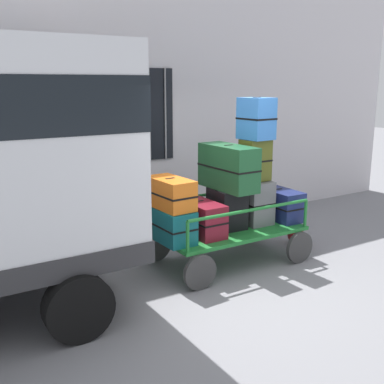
{
  "coord_description": "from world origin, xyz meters",
  "views": [
    {
      "loc": [
        -3.39,
        -4.65,
        2.52
      ],
      "look_at": [
        -0.19,
        0.46,
        1.11
      ],
      "focal_mm": 43.78,
      "sensor_mm": 36.0,
      "label": 1
    }
  ],
  "objects": [
    {
      "name": "suitcase_center_middle",
      "position": [
        0.41,
        0.48,
        1.38
      ],
      "size": [
        0.4,
        0.96,
        0.62
      ],
      "color": "#194C28",
      "rests_on": "suitcase_center_bottom"
    },
    {
      "name": "suitcase_midright_top",
      "position": [
        0.88,
        0.48,
        2.03
      ],
      "size": [
        0.41,
        0.48,
        0.59
      ],
      "color": "#3372C6",
      "rests_on": "suitcase_midright_middle"
    },
    {
      "name": "building_wall",
      "position": [
        -0.0,
        2.51,
        2.5
      ],
      "size": [
        12.0,
        0.38,
        5.0
      ],
      "color": "silver",
      "rests_on": "ground"
    },
    {
      "name": "ground_plane",
      "position": [
        0.0,
        0.0,
        0.0
      ],
      "size": [
        40.0,
        40.0,
        0.0
      ],
      "primitive_type": "plane",
      "color": "gray"
    },
    {
      "name": "suitcase_midright_bottom",
      "position": [
        0.88,
        0.47,
        0.82
      ],
      "size": [
        0.41,
        0.51,
        0.64
      ],
      "color": "slate",
      "rests_on": "luggage_cart"
    },
    {
      "name": "suitcase_left_bottom",
      "position": [
        -0.54,
        0.46,
        0.72
      ],
      "size": [
        0.4,
        0.82,
        0.44
      ],
      "color": "#0F5960",
      "rests_on": "luggage_cart"
    },
    {
      "name": "suitcase_midleft_bottom",
      "position": [
        -0.06,
        0.49,
        0.73
      ],
      "size": [
        0.38,
        0.87,
        0.46
      ],
      "color": "maroon",
      "rests_on": "luggage_cart"
    },
    {
      "name": "backpack",
      "position": [
        1.78,
        0.52,
        0.22
      ],
      "size": [
        0.27,
        0.22,
        0.44
      ],
      "color": "maroon",
      "rests_on": "ground"
    },
    {
      "name": "suitcase_midright_middle",
      "position": [
        0.88,
        0.48,
        1.44
      ],
      "size": [
        0.39,
        0.33,
        0.59
      ],
      "color": "#4C5119",
      "rests_on": "suitcase_midright_bottom"
    },
    {
      "name": "suitcase_center_bottom",
      "position": [
        0.41,
        0.5,
        0.79
      ],
      "size": [
        0.44,
        0.53,
        0.57
      ],
      "color": "black",
      "rests_on": "luggage_cart"
    },
    {
      "name": "suitcase_right_bottom",
      "position": [
        1.36,
        0.49,
        0.73
      ],
      "size": [
        0.41,
        0.87,
        0.45
      ],
      "color": "navy",
      "rests_on": "luggage_cart"
    },
    {
      "name": "suitcase_left_middle",
      "position": [
        -0.54,
        0.44,
        1.14
      ],
      "size": [
        0.41,
        0.74,
        0.39
      ],
      "color": "orange",
      "rests_on": "suitcase_left_bottom"
    },
    {
      "name": "cart_railing",
      "position": [
        0.41,
        0.46,
        0.84
      ],
      "size": [
        2.02,
        1.08,
        0.41
      ],
      "color": "#1E722D",
      "rests_on": "luggage_cart"
    },
    {
      "name": "luggage_cart",
      "position": [
        0.41,
        0.46,
        0.4
      ],
      "size": [
        2.15,
        1.22,
        0.51
      ],
      "color": "#1E722D",
      "rests_on": "ground"
    }
  ]
}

